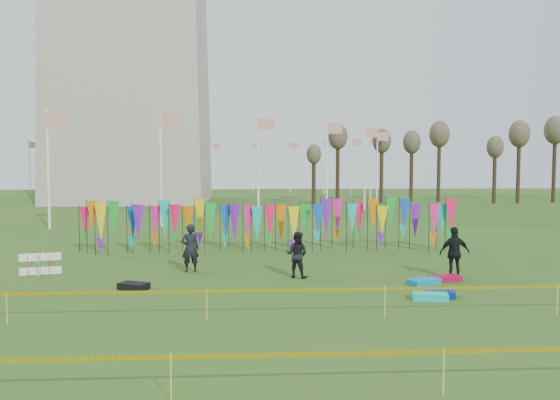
{
  "coord_description": "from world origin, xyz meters",
  "views": [
    {
      "loc": [
        -0.77,
        -17.0,
        4.23
      ],
      "look_at": [
        0.58,
        6.0,
        2.76
      ],
      "focal_mm": 35.0,
      "sensor_mm": 36.0,
      "label": 1
    }
  ],
  "objects": [
    {
      "name": "person_mid",
      "position": [
        1.06,
        3.25,
        0.87
      ],
      "size": [
        0.99,
        0.84,
        1.74
      ],
      "primitive_type": "imported",
      "rotation": [
        0.0,
        0.0,
        2.69
      ],
      "color": "black",
      "rests_on": "ground"
    },
    {
      "name": "ground",
      "position": [
        0.0,
        0.0,
        0.0
      ],
      "size": [
        160.0,
        160.0,
        0.0
      ],
      "primitive_type": "plane",
      "color": "#274C15",
      "rests_on": "ground"
    },
    {
      "name": "person_left",
      "position": [
        -3.07,
        4.56,
        0.96
      ],
      "size": [
        0.8,
        0.67,
        1.91
      ],
      "primitive_type": "imported",
      "rotation": [
        0.0,
        0.0,
        3.39
      ],
      "color": "black",
      "rests_on": "ground"
    },
    {
      "name": "banner_row",
      "position": [
        0.28,
        9.35,
        1.54
      ],
      "size": [
        18.64,
        0.64,
        2.42
      ],
      "color": "black",
      "rests_on": "ground"
    },
    {
      "name": "caution_tape_near",
      "position": [
        -0.22,
        -2.35,
        0.78
      ],
      "size": [
        26.0,
        0.02,
        0.9
      ],
      "color": "yellow",
      "rests_on": "ground"
    },
    {
      "name": "kite_bag_turquoise",
      "position": [
        4.93,
        -0.43,
        0.11
      ],
      "size": [
        1.18,
        0.77,
        0.22
      ],
      "primitive_type": "cube",
      "rotation": [
        0.0,
        0.0,
        -0.22
      ],
      "color": "#0DCEC2",
      "rests_on": "ground"
    },
    {
      "name": "caution_tape_far",
      "position": [
        -0.22,
        -7.42,
        0.78
      ],
      "size": [
        26.0,
        0.02,
        0.9
      ],
      "color": "yellow",
      "rests_on": "ground"
    },
    {
      "name": "kite_bag_teal",
      "position": [
        5.43,
        1.69,
        0.11
      ],
      "size": [
        1.28,
        0.99,
        0.22
      ],
      "primitive_type": "cube",
      "rotation": [
        0.0,
        0.0,
        0.44
      ],
      "color": "#0D85BB",
      "rests_on": "ground"
    },
    {
      "name": "kite_bag_black",
      "position": [
        -4.68,
        1.6,
        0.11
      ],
      "size": [
        1.12,
        0.93,
        0.23
      ],
      "primitive_type": "cube",
      "rotation": [
        0.0,
        0.0,
        -0.44
      ],
      "color": "black",
      "rests_on": "ground"
    },
    {
      "name": "kite_bag_red",
      "position": [
        6.38,
        2.26,
        0.11
      ],
      "size": [
        1.23,
        0.75,
        0.21
      ],
      "primitive_type": "cube",
      "rotation": [
        0.0,
        0.0,
        0.2
      ],
      "color": "#AC0B34",
      "rests_on": "ground"
    },
    {
      "name": "kite_bag_blue",
      "position": [
        5.35,
        -0.05,
        0.11
      ],
      "size": [
        1.13,
        0.84,
        0.21
      ],
      "primitive_type": "cube",
      "rotation": [
        0.0,
        0.0,
        -0.34
      ],
      "color": "#092592",
      "rests_on": "ground"
    },
    {
      "name": "person_right",
      "position": [
        6.91,
        2.71,
        0.97
      ],
      "size": [
        1.15,
        0.67,
        1.94
      ],
      "primitive_type": "imported",
      "rotation": [
        0.0,
        0.0,
        3.16
      ],
      "color": "black",
      "rests_on": "ground"
    },
    {
      "name": "tree_line",
      "position": [
        32.0,
        44.0,
        6.17
      ],
      "size": [
        53.92,
        1.92,
        7.84
      ],
      "color": "#35231A",
      "rests_on": "ground"
    },
    {
      "name": "box_kite",
      "position": [
        -8.78,
        4.3,
        0.43
      ],
      "size": [
        0.77,
        0.77,
        0.86
      ],
      "rotation": [
        0.0,
        0.0,
        0.21
      ],
      "color": "red",
      "rests_on": "ground"
    },
    {
      "name": "flagpole_ring",
      "position": [
        -14.0,
        48.0,
        4.0
      ],
      "size": [
        57.4,
        56.16,
        8.0
      ],
      "color": "white",
      "rests_on": "ground"
    }
  ]
}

